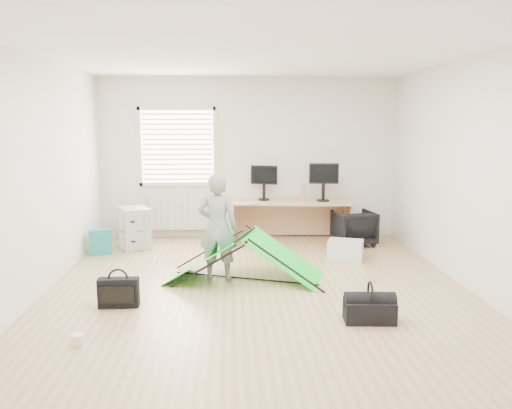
{
  "coord_description": "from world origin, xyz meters",
  "views": [
    {
      "loc": [
        -0.31,
        -5.73,
        1.99
      ],
      "look_at": [
        0.0,
        0.4,
        0.95
      ],
      "focal_mm": 35.0,
      "sensor_mm": 36.0,
      "label": 1
    }
  ],
  "objects_px": {
    "desk": "(291,221)",
    "thermos": "(303,193)",
    "person": "(218,227)",
    "laptop_bag": "(119,293)",
    "filing_cabinet": "(135,228)",
    "storage_crate": "(345,250)",
    "office_chair": "(354,228)",
    "monitor_left": "(264,187)",
    "duffel_bag": "(369,311)",
    "kite": "(245,257)",
    "monitor_right": "(323,187)"
  },
  "relations": [
    {
      "from": "filing_cabinet",
      "to": "monitor_left",
      "type": "height_order",
      "value": "monitor_left"
    },
    {
      "from": "person",
      "to": "laptop_bag",
      "type": "xyz_separation_m",
      "value": [
        -1.05,
        -0.89,
        -0.51
      ]
    },
    {
      "from": "monitor_left",
      "to": "office_chair",
      "type": "xyz_separation_m",
      "value": [
        1.42,
        -0.5,
        -0.6
      ]
    },
    {
      "from": "thermos",
      "to": "kite",
      "type": "bearing_deg",
      "value": -116.11
    },
    {
      "from": "filing_cabinet",
      "to": "person",
      "type": "relative_size",
      "value": 0.47
    },
    {
      "from": "desk",
      "to": "filing_cabinet",
      "type": "bearing_deg",
      "value": -168.16
    },
    {
      "from": "desk",
      "to": "thermos",
      "type": "height_order",
      "value": "thermos"
    },
    {
      "from": "storage_crate",
      "to": "duffel_bag",
      "type": "xyz_separation_m",
      "value": [
        -0.28,
        -2.26,
        -0.03
      ]
    },
    {
      "from": "desk",
      "to": "kite",
      "type": "distance_m",
      "value": 2.22
    },
    {
      "from": "filing_cabinet",
      "to": "storage_crate",
      "type": "xyz_separation_m",
      "value": [
        3.17,
        -0.85,
        -0.18
      ]
    },
    {
      "from": "filing_cabinet",
      "to": "monitor_right",
      "type": "distance_m",
      "value": 3.12
    },
    {
      "from": "office_chair",
      "to": "kite",
      "type": "bearing_deg",
      "value": 34.18
    },
    {
      "from": "monitor_left",
      "to": "laptop_bag",
      "type": "xyz_separation_m",
      "value": [
        -1.77,
        -3.06,
        -0.72
      ]
    },
    {
      "from": "kite",
      "to": "duffel_bag",
      "type": "distance_m",
      "value": 1.85
    },
    {
      "from": "kite",
      "to": "laptop_bag",
      "type": "bearing_deg",
      "value": -129.22
    },
    {
      "from": "monitor_right",
      "to": "kite",
      "type": "xyz_separation_m",
      "value": [
        -1.35,
        -2.04,
        -0.6
      ]
    },
    {
      "from": "monitor_left",
      "to": "kite",
      "type": "height_order",
      "value": "monitor_left"
    },
    {
      "from": "desk",
      "to": "filing_cabinet",
      "type": "height_order",
      "value": "desk"
    },
    {
      "from": "kite",
      "to": "office_chair",
      "type": "bearing_deg",
      "value": 62.05
    },
    {
      "from": "thermos",
      "to": "desk",
      "type": "bearing_deg",
      "value": -175.66
    },
    {
      "from": "desk",
      "to": "office_chair",
      "type": "height_order",
      "value": "desk"
    },
    {
      "from": "filing_cabinet",
      "to": "duffel_bag",
      "type": "bearing_deg",
      "value": -71.08
    },
    {
      "from": "kite",
      "to": "storage_crate",
      "type": "height_order",
      "value": "kite"
    },
    {
      "from": "storage_crate",
      "to": "duffel_bag",
      "type": "distance_m",
      "value": 2.28
    },
    {
      "from": "filing_cabinet",
      "to": "storage_crate",
      "type": "bearing_deg",
      "value": -38.97
    },
    {
      "from": "laptop_bag",
      "to": "monitor_left",
      "type": "bearing_deg",
      "value": 59.33
    },
    {
      "from": "person",
      "to": "laptop_bag",
      "type": "distance_m",
      "value": 1.47
    },
    {
      "from": "monitor_left",
      "to": "person",
      "type": "xyz_separation_m",
      "value": [
        -0.72,
        -2.17,
        -0.2
      ]
    },
    {
      "from": "thermos",
      "to": "kite",
      "type": "relative_size",
      "value": 0.14
    },
    {
      "from": "desk",
      "to": "monitor_left",
      "type": "distance_m",
      "value": 0.72
    },
    {
      "from": "filing_cabinet",
      "to": "kite",
      "type": "relative_size",
      "value": 0.34
    },
    {
      "from": "storage_crate",
      "to": "monitor_left",
      "type": "bearing_deg",
      "value": 129.51
    },
    {
      "from": "thermos",
      "to": "kite",
      "type": "xyz_separation_m",
      "value": [
        -1.02,
        -2.08,
        -0.5
      ]
    },
    {
      "from": "monitor_right",
      "to": "office_chair",
      "type": "bearing_deg",
      "value": -32.26
    },
    {
      "from": "person",
      "to": "storage_crate",
      "type": "relative_size",
      "value": 2.74
    },
    {
      "from": "desk",
      "to": "duffel_bag",
      "type": "distance_m",
      "value": 3.49
    },
    {
      "from": "thermos",
      "to": "storage_crate",
      "type": "xyz_separation_m",
      "value": [
        0.46,
        -1.21,
        -0.66
      ]
    },
    {
      "from": "duffel_bag",
      "to": "filing_cabinet",
      "type": "bearing_deg",
      "value": 137.01
    },
    {
      "from": "laptop_bag",
      "to": "duffel_bag",
      "type": "height_order",
      "value": "laptop_bag"
    },
    {
      "from": "person",
      "to": "kite",
      "type": "bearing_deg",
      "value": -173.5
    },
    {
      "from": "monitor_left",
      "to": "duffel_bag",
      "type": "relative_size",
      "value": 0.89
    },
    {
      "from": "desk",
      "to": "thermos",
      "type": "xyz_separation_m",
      "value": [
        0.19,
        0.01,
        0.46
      ]
    },
    {
      "from": "office_chair",
      "to": "laptop_bag",
      "type": "relative_size",
      "value": 1.44
    },
    {
      "from": "monitor_left",
      "to": "person",
      "type": "distance_m",
      "value": 2.3
    },
    {
      "from": "office_chair",
      "to": "duffel_bag",
      "type": "distance_m",
      "value": 3.16
    },
    {
      "from": "kite",
      "to": "duffel_bag",
      "type": "relative_size",
      "value": 3.77
    },
    {
      "from": "desk",
      "to": "thermos",
      "type": "bearing_deg",
      "value": 8.36
    },
    {
      "from": "filing_cabinet",
      "to": "duffel_bag",
      "type": "xyz_separation_m",
      "value": [
        2.9,
        -3.11,
        -0.21
      ]
    },
    {
      "from": "monitor_left",
      "to": "storage_crate",
      "type": "xyz_separation_m",
      "value": [
        1.1,
        -1.33,
        -0.74
      ]
    },
    {
      "from": "desk",
      "to": "duffel_bag",
      "type": "bearing_deg",
      "value": -79.85
    }
  ]
}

